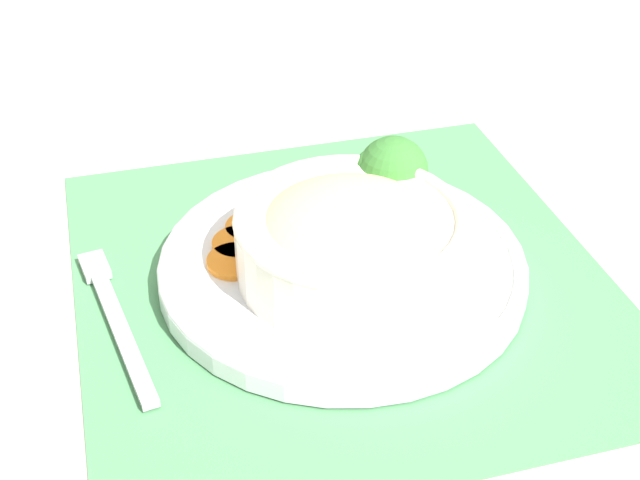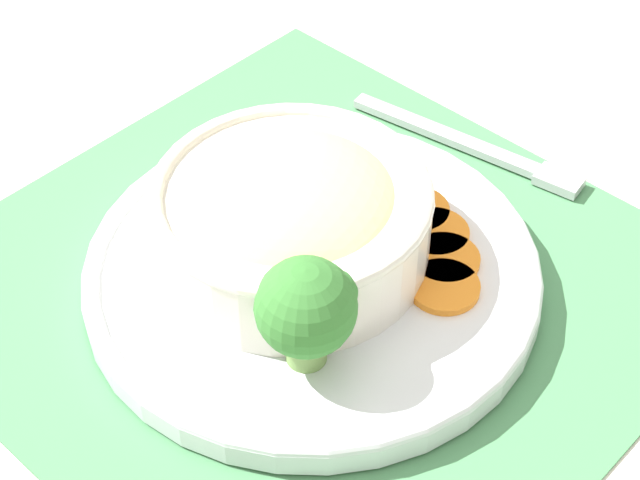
{
  "view_description": "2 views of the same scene",
  "coord_description": "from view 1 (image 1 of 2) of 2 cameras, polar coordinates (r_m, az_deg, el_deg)",
  "views": [
    {
      "loc": [
        -0.18,
        -0.53,
        0.43
      ],
      "look_at": [
        -0.02,
        0.01,
        0.04
      ],
      "focal_mm": 50.0,
      "sensor_mm": 36.0,
      "label": 1
    },
    {
      "loc": [
        0.35,
        0.31,
        0.5
      ],
      "look_at": [
        0.0,
        0.01,
        0.05
      ],
      "focal_mm": 60.0,
      "sensor_mm": 36.0,
      "label": 2
    }
  ],
  "objects": [
    {
      "name": "placemat",
      "position": [
        0.7,
        1.42,
        -2.44
      ],
      "size": [
        0.42,
        0.44,
        0.0
      ],
      "color": "#4C8C59",
      "rests_on": "ground_plane"
    },
    {
      "name": "bowl",
      "position": [
        0.66,
        2.2,
        0.24
      ],
      "size": [
        0.17,
        0.17,
        0.07
      ],
      "color": "silver",
      "rests_on": "plate"
    },
    {
      "name": "ground_plane",
      "position": [
        0.7,
        1.41,
        -2.56
      ],
      "size": [
        4.0,
        4.0,
        0.0
      ],
      "primitive_type": "plane",
      "color": "beige"
    },
    {
      "name": "fork",
      "position": [
        0.68,
        -13.19,
        -4.25
      ],
      "size": [
        0.04,
        0.18,
        0.01
      ],
      "rotation": [
        0.0,
        0.0,
        0.13
      ],
      "color": "#B7B7BC",
      "rests_on": "placemat"
    },
    {
      "name": "carrot_slice_near",
      "position": [
        0.74,
        -3.12,
        1.65
      ],
      "size": [
        0.04,
        0.04,
        0.01
      ],
      "color": "orange",
      "rests_on": "plate"
    },
    {
      "name": "plate",
      "position": [
        0.69,
        1.43,
        -1.57
      ],
      "size": [
        0.29,
        0.29,
        0.02
      ],
      "color": "silver",
      "rests_on": "placemat"
    },
    {
      "name": "carrot_slice_extra",
      "position": [
        0.69,
        -5.44,
        -1.36
      ],
      "size": [
        0.04,
        0.04,
        0.01
      ],
      "color": "orange",
      "rests_on": "plate"
    },
    {
      "name": "carrot_slice_far",
      "position": [
        0.71,
        -5.14,
        -0.21
      ],
      "size": [
        0.04,
        0.04,
        0.01
      ],
      "color": "orange",
      "rests_on": "plate"
    },
    {
      "name": "carrot_slice_middle",
      "position": [
        0.73,
        -4.34,
        0.82
      ],
      "size": [
        0.04,
        0.04,
        0.01
      ],
      "color": "orange",
      "rests_on": "plate"
    },
    {
      "name": "broccoli_floret",
      "position": [
        0.72,
        4.64,
        4.33
      ],
      "size": [
        0.06,
        0.06,
        0.07
      ],
      "color": "#759E51",
      "rests_on": "plate"
    }
  ]
}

